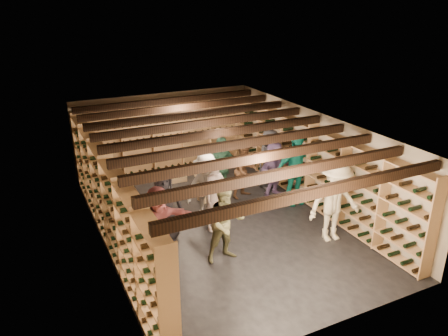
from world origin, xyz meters
TOP-DOWN VIEW (x-y plane):
  - ground at (0.00, 0.00)m, footprint 8.00×8.00m
  - walls at (0.00, 0.00)m, footprint 5.52×8.02m
  - ceiling at (0.00, 0.00)m, footprint 5.50×8.00m
  - ceiling_joists at (0.00, 0.00)m, footprint 5.40×7.12m
  - wine_rack_left at (-2.57, 0.00)m, footprint 0.32×7.50m
  - wine_rack_right at (2.57, 0.00)m, footprint 0.32×7.50m
  - wine_rack_back at (0.00, 3.83)m, footprint 4.70×0.30m
  - crate_stack_left at (0.24, 1.30)m, footprint 0.56×0.44m
  - crate_stack_right at (0.37, 1.83)m, footprint 0.59×0.51m
  - crate_loose at (-0.06, 2.85)m, footprint 0.51×0.34m
  - person_0 at (-1.47, -0.22)m, footprint 0.93×0.70m
  - person_2 at (-0.58, -1.46)m, footprint 0.82×0.65m
  - person_3 at (1.90, -1.78)m, footprint 1.29×0.84m
  - person_4 at (2.18, 0.13)m, footprint 1.12×0.47m
  - person_5 at (-1.81, -0.88)m, footprint 1.58×0.75m
  - person_7 at (-0.23, -0.21)m, footprint 0.71×0.58m
  - person_8 at (1.21, 1.04)m, footprint 0.87×0.77m
  - person_9 at (-0.21, 0.36)m, footprint 1.13×0.71m
  - person_10 at (0.58, 1.22)m, footprint 1.08×0.62m
  - person_11 at (1.94, 0.75)m, footprint 1.51×0.98m
  - person_12 at (2.13, 1.30)m, footprint 0.90×0.65m

SIDE VIEW (x-z plane):
  - ground at x=0.00m, z-range 0.00..0.00m
  - crate_loose at x=-0.06m, z-range 0.00..0.17m
  - crate_stack_left at x=0.24m, z-range 0.00..0.51m
  - crate_stack_right at x=0.37m, z-range 0.00..0.68m
  - person_8 at x=1.21m, z-range 0.00..1.50m
  - person_11 at x=1.94m, z-range 0.00..1.55m
  - person_5 at x=-1.81m, z-range 0.00..1.64m
  - person_2 at x=-0.58m, z-range 0.00..1.66m
  - person_9 at x=-0.21m, z-range 0.00..1.68m
  - person_7 at x=-0.23m, z-range 0.00..1.69m
  - person_0 at x=-1.47m, z-range 0.00..1.71m
  - person_12 at x=2.13m, z-range 0.00..1.71m
  - person_10 at x=0.58m, z-range 0.00..1.74m
  - person_3 at x=1.90m, z-range 0.00..1.87m
  - person_4 at x=2.18m, z-range 0.00..1.91m
  - wine_rack_back at x=0.00m, z-range 0.00..2.15m
  - wine_rack_left at x=-2.57m, z-range 0.00..2.15m
  - wine_rack_right at x=2.57m, z-range 0.00..2.15m
  - walls at x=0.00m, z-range 0.00..2.40m
  - ceiling_joists at x=0.00m, z-range 2.17..2.35m
  - ceiling at x=0.00m, z-range 2.40..2.40m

